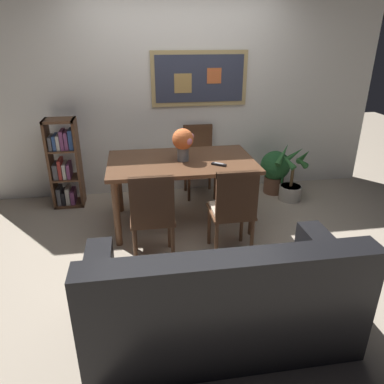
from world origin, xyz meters
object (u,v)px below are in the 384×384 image
dining_table (181,168)px  potted_palm (291,180)px  bookshelf (64,165)px  dining_chair_near_left (152,212)px  tv_remote (219,164)px  flower_vase (183,141)px  dining_chair_near_right (233,206)px  leather_couch (220,302)px  dining_chair_far_right (199,155)px  potted_ivy (275,170)px

dining_table → potted_palm: 1.57m
bookshelf → potted_palm: size_ratio=1.51×
dining_chair_near_left → tv_remote: size_ratio=6.02×
dining_chair_near_left → bookshelf: (-0.98, 1.45, -0.01)m
flower_vase → potted_palm: bearing=15.8°
dining_chair_near_right → leather_couch: dining_chair_near_right is taller
bookshelf → tv_remote: 1.95m
dining_chair_near_right → flower_vase: 0.93m
dining_chair_near_right → leather_couch: 1.07m
dining_chair_far_right → leather_couch: size_ratio=0.51×
flower_vase → tv_remote: flower_vase is taller
leather_couch → flower_vase: bearing=90.3°
dining_table → potted_palm: bearing=15.0°
leather_couch → flower_vase: flower_vase is taller
potted_palm → tv_remote: bearing=-150.7°
bookshelf → dining_table: bearing=-27.0°
bookshelf → potted_ivy: size_ratio=1.78×
potted_ivy → flower_vase: (-1.32, -0.66, 0.63)m
leather_couch → bookshelf: size_ratio=1.66×
dining_chair_near_right → dining_chair_far_right: same height
tv_remote → flower_vase: bearing=148.0°
dining_chair_near_right → leather_couch: size_ratio=0.51×
dining_table → potted_ivy: 1.52m
dining_chair_far_right → potted_ivy: dining_chair_far_right is taller
potted_ivy → flower_vase: size_ratio=1.76×
dining_table → flower_vase: (0.02, -0.01, 0.30)m
dining_chair_near_left → tv_remote: 0.93m
dining_table → potted_palm: (1.47, 0.40, -0.39)m
dining_chair_far_right → flower_vase: bearing=-111.1°
dining_chair_far_right → leather_couch: dining_chair_far_right is taller
dining_chair_far_right → potted_palm: 1.24m
dining_chair_near_left → potted_ivy: 2.22m
leather_couch → bookshelf: bookshelf is taller
dining_chair_near_right → dining_chair_near_left: size_ratio=1.00×
potted_palm → tv_remote: 1.37m
dining_chair_near_right → tv_remote: dining_chair_near_right is taller
potted_palm → dining_table: bearing=-165.0°
potted_ivy → flower_vase: flower_vase is taller
tv_remote → potted_palm: bearing=29.3°
dining_table → dining_chair_near_right: dining_chair_near_right is taller
dining_chair_near_left → flower_vase: bearing=63.0°
tv_remote → dining_chair_near_right: bearing=-87.9°
bookshelf → potted_palm: bearing=-5.9°
dining_chair_near_left → potted_ivy: size_ratio=1.49×
tv_remote → dining_chair_far_right: bearing=91.5°
dining_chair_far_right → potted_palm: size_ratio=1.27×
potted_palm → bookshelf: bearing=174.1°
potted_palm → tv_remote: tv_remote is taller
dining_table → dining_chair_far_right: bearing=67.3°
potted_ivy → tv_remote: tv_remote is taller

